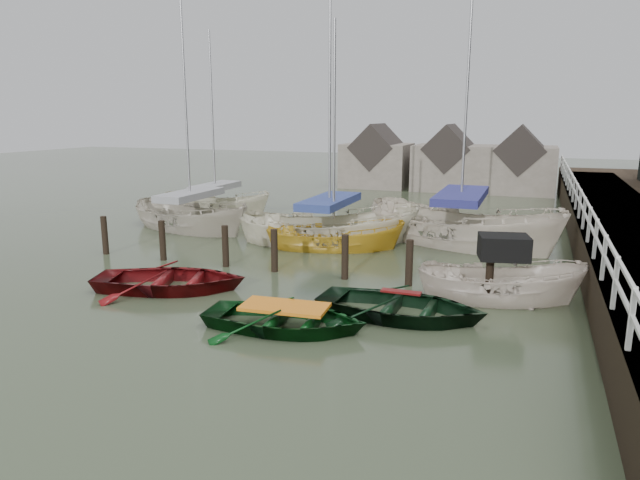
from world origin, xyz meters
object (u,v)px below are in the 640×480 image
at_px(sailboat_c, 334,248).
at_px(sailboat_d, 459,242).
at_px(rowboat_green, 285,329).
at_px(sailboat_e, 216,213).
at_px(rowboat_red, 171,290).
at_px(sailboat_a, 192,228).
at_px(sailboat_b, 329,241).
at_px(rowboat_dkgreen, 400,317).
at_px(motorboat, 500,298).

height_order(sailboat_c, sailboat_d, sailboat_d).
xyz_separation_m(rowboat_green, sailboat_e, (-9.87, 13.43, 0.06)).
xyz_separation_m(rowboat_red, sailboat_c, (2.67, 6.71, 0.02)).
relative_size(sailboat_a, sailboat_b, 0.96).
xyz_separation_m(rowboat_red, rowboat_dkgreen, (6.77, 0.07, 0.00)).
xyz_separation_m(motorboat, sailboat_b, (-6.87, 5.33, -0.03)).
distance_m(rowboat_red, sailboat_d, 11.61).
bearing_deg(rowboat_green, sailboat_e, 31.56).
bearing_deg(rowboat_dkgreen, sailboat_a, 57.07).
bearing_deg(rowboat_green, motorboat, -54.08).
bearing_deg(sailboat_a, motorboat, -96.20).
bearing_deg(sailboat_d, motorboat, -141.94).
bearing_deg(motorboat, rowboat_red, 92.44).
bearing_deg(motorboat, sailboat_e, 45.06).
height_order(rowboat_red, sailboat_c, sailboat_c).
bearing_deg(sailboat_c, rowboat_red, 142.97).
bearing_deg(sailboat_a, rowboat_dkgreen, -108.54).
bearing_deg(rowboat_red, sailboat_e, 7.08).
xyz_separation_m(sailboat_b, sailboat_d, (4.89, 1.58, -0.00)).
distance_m(rowboat_red, rowboat_dkgreen, 6.78).
height_order(rowboat_dkgreen, sailboat_d, sailboat_d).
distance_m(sailboat_a, sailboat_c, 7.24).
distance_m(motorboat, sailboat_b, 8.69).
xyz_separation_m(rowboat_dkgreen, motorboat, (2.26, 2.24, 0.09)).
relative_size(rowboat_red, sailboat_d, 0.32).
bearing_deg(sailboat_a, sailboat_b, -76.19).
distance_m(rowboat_red, sailboat_c, 7.22).
distance_m(rowboat_dkgreen, sailboat_e, 16.92).
relative_size(rowboat_red, rowboat_dkgreen, 1.03).
bearing_deg(motorboat, sailboat_c, 43.43).
relative_size(sailboat_a, sailboat_e, 1.08).
bearing_deg(sailboat_a, sailboat_d, -67.25).
bearing_deg(rowboat_red, motorboat, -93.60).
bearing_deg(motorboat, sailboat_a, 55.46).
height_order(rowboat_green, motorboat, motorboat).
xyz_separation_m(sailboat_d, sailboat_e, (-12.54, 2.53, 0.00)).
bearing_deg(sailboat_e, sailboat_b, -118.81).
relative_size(rowboat_red, rowboat_green, 1.11).
xyz_separation_m(rowboat_green, sailboat_a, (-8.85, 9.62, 0.06)).
bearing_deg(sailboat_d, sailboat_e, 100.71).
distance_m(motorboat, sailboat_a, 14.63).
bearing_deg(rowboat_red, rowboat_green, -128.92).
relative_size(rowboat_green, rowboat_dkgreen, 0.93).
relative_size(sailboat_c, sailboat_e, 0.92).
relative_size(motorboat, sailboat_c, 0.50).
xyz_separation_m(rowboat_dkgreen, sailboat_e, (-12.25, 11.67, 0.06)).
xyz_separation_m(sailboat_a, sailboat_c, (7.14, -1.23, -0.05)).
distance_m(sailboat_b, sailboat_e, 8.68).
distance_m(rowboat_green, motorboat, 6.12).
height_order(motorboat, sailboat_a, sailboat_a).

